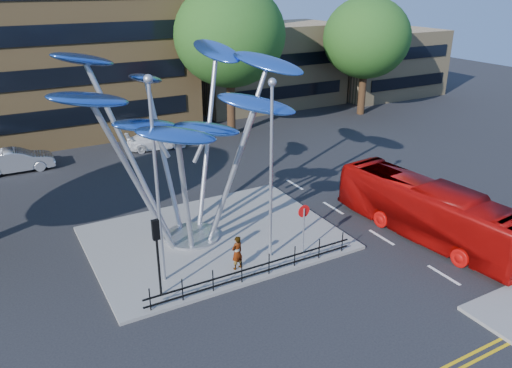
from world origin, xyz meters
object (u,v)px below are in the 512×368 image
pedestrian (237,253)px  parked_car_mid (16,160)px  street_lamp_left (155,166)px  leaf_sculpture (182,105)px  no_entry_sign_island (304,221)px  parked_car_right (156,140)px  red_bus (428,211)px  tree_right (230,35)px  street_lamp_right (271,156)px  traffic_light_island (157,242)px  tree_far (367,38)px

pedestrian → parked_car_mid: pedestrian is taller
street_lamp_left → parked_car_mid: 18.77m
leaf_sculpture → no_entry_sign_island: 7.71m
parked_car_right → pedestrian: bearing=-179.3°
red_bus → no_entry_sign_island: bearing=161.8°
tree_right → street_lamp_right: 20.64m
tree_right → street_lamp_left: (-12.50, -18.50, -2.68)m
street_lamp_right → parked_car_mid: street_lamp_right is taller
pedestrian → traffic_light_island: bearing=-9.8°
leaf_sculpture → no_entry_sign_island: (4.07, -4.16, -5.06)m
street_lamp_right → parked_car_mid: (-9.15, 18.22, -4.31)m
parked_car_mid → leaf_sculpture: bearing=-154.4°
parked_car_mid → street_lamp_right: bearing=-152.0°
pedestrian → parked_car_mid: 19.85m
street_lamp_right → parked_car_right: size_ratio=1.84×
leaf_sculpture → red_bus: 13.16m
pedestrian → parked_car_mid: size_ratio=0.34×
street_lamp_left → no_entry_sign_island: (6.50, -0.98, -3.54)m
traffic_light_island → parked_car_right: 19.92m
no_entry_sign_island → parked_car_right: bearing=92.4°
tree_far → parked_car_right: bearing=-178.1°
red_bus → traffic_light_island: bearing=168.6°
street_lamp_right → tree_right: bearing=68.5°
street_lamp_left → parked_car_mid: street_lamp_left is taller
parked_car_mid → parked_car_right: size_ratio=1.05×
tree_right → tree_far: size_ratio=1.12×
street_lamp_left → red_bus: bearing=-10.9°
tree_right → parked_car_right: 10.05m
tree_right → parked_car_right: (-6.79, -0.68, -7.38)m
street_lamp_right → no_entry_sign_island: size_ratio=3.39×
street_lamp_left → red_bus: (13.00, -2.49, -3.91)m
red_bus → pedestrian: (-9.85, 1.75, -0.49)m
street_lamp_left → no_entry_sign_island: size_ratio=3.59×
tree_far → parked_car_right: (-20.79, -0.68, -6.45)m
tree_right → no_entry_sign_island: bearing=-107.1°
no_entry_sign_island → red_bus: red_bus is taller
tree_right → traffic_light_island: (-13.00, -19.50, -5.42)m
parked_car_mid → parked_car_right: 9.86m
leaf_sculpture → parked_car_mid: bearing=114.4°
leaf_sculpture → traffic_light_island: size_ratio=3.71×
tree_right → tree_far: (14.00, 0.00, -0.93)m
street_lamp_right → parked_car_mid: size_ratio=1.74×
tree_far → parked_car_mid: (-30.65, -0.78, -6.32)m
no_entry_sign_island → parked_car_mid: no_entry_sign_island is taller
tree_far → street_lamp_left: (-26.50, -18.50, -1.75)m
traffic_light_island → tree_far: bearing=35.8°
street_lamp_right → red_bus: 9.02m
street_lamp_left → tree_right: bearing=56.0°
red_bus → parked_car_mid: red_bus is taller
tree_right → traffic_light_island: 24.06m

